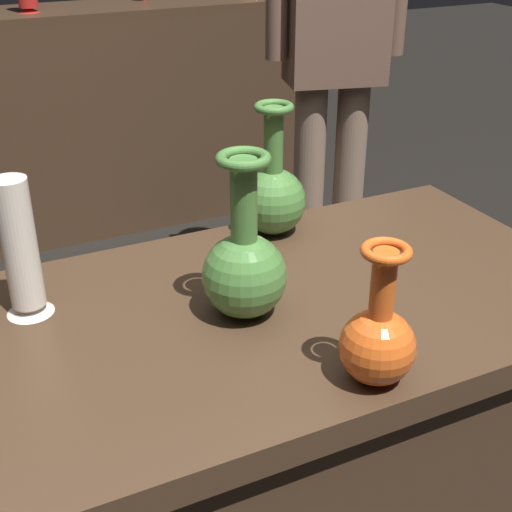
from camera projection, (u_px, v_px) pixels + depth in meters
The scene contains 7 objects.
display_plinth at pixel (266, 473), 1.41m from camera, with size 1.20×0.64×0.80m.
back_display_shelf at pixel (44, 128), 3.13m from camera, with size 2.60×0.40×0.99m.
vase_centerpiece at pixel (244, 266), 1.16m from camera, with size 0.14×0.14×0.28m.
vase_tall_behind at pixel (378, 338), 1.01m from camera, with size 0.11×0.11×0.22m.
vase_left_accent at pixel (273, 194), 1.44m from camera, with size 0.14×0.14×0.27m.
vase_right_accent at pixel (21, 252), 1.15m from camera, with size 0.08×0.08×0.24m.
visitor_near_right at pixel (336, 29), 2.30m from camera, with size 0.46×0.25×1.73m.
Camera 1 is at (-0.47, -0.94, 1.44)m, focal length 49.80 mm.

